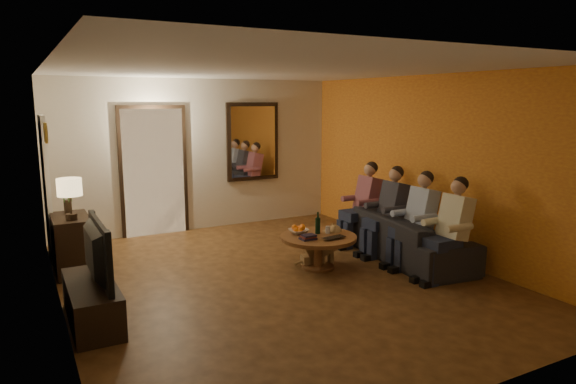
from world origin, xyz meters
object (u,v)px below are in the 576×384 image
sofa (408,237)px  bowl (299,231)px  tv_stand (92,303)px  person_c (389,214)px  coffee_table (318,252)px  tv (89,252)px  person_d (364,207)px  dog (320,244)px  table_lamp (70,199)px  person_b (418,223)px  dresser (72,244)px  wine_bottle (318,222)px  person_a (451,233)px  laptop (336,239)px

sofa → bowl: (-1.52, 0.47, 0.16)m
tv_stand → person_c: 4.20m
tv_stand → person_c: person_c is taller
tv_stand → coffee_table: size_ratio=1.23×
tv → person_d: size_ratio=0.92×
person_c → person_d: bearing=90.0°
dog → coffee_table: (-0.11, -0.14, -0.06)m
table_lamp → person_b: table_lamp is taller
dresser → wine_bottle: size_ratio=2.71×
tv_stand → tv: tv is taller
tv → person_c: (4.16, 0.44, -0.14)m
dresser → person_b: size_ratio=0.70×
table_lamp → person_a: 4.79m
sofa → dog: sofa is taller
person_a → person_c: (0.00, 1.20, 0.00)m
dresser → coffee_table: (2.93, -1.40, -0.15)m
dresser → tv: size_ratio=0.76×
tv → person_c: bearing=-83.9°
tv → dresser: bearing=0.0°
tv_stand → person_c: size_ratio=1.05×
coffee_table → wine_bottle: 0.40m
tv → bowl: 2.82m
dresser → person_c: size_ratio=0.70×
sofa → person_b: (-0.10, -0.30, 0.28)m
dresser → laptop: (3.03, -1.68, 0.09)m
dresser → laptop: bearing=-29.0°
person_a → coffee_table: 1.73m
wine_bottle → tv: bearing=-170.7°
sofa → coffee_table: size_ratio=2.15×
person_a → person_c: same height
tv_stand → dog: dog is taller
tv → table_lamp: bearing=0.0°
dog → coffee_table: bearing=-114.8°
dresser → person_d: bearing=-10.1°
sofa → coffee_table: (-1.34, 0.25, -0.10)m
dresser → wine_bottle: wine_bottle is taller
tv → coffee_table: size_ratio=1.08×
tv_stand → person_b: person_b is taller
tv_stand → wine_bottle: size_ratio=4.06×
person_b → coffee_table: 1.40m
laptop → person_b: bearing=-20.8°
dresser → person_a: person_a is taller
person_a → person_b: (0.00, 0.60, 0.00)m
tv_stand → person_d: person_d is taller
person_a → person_d: same height
bowl → wine_bottle: (0.23, -0.12, 0.12)m
table_lamp → tv: 1.59m
sofa → dog: (-1.23, 0.38, -0.04)m
laptop → wine_bottle: bearing=89.8°
table_lamp → coffee_table: bearing=-21.9°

